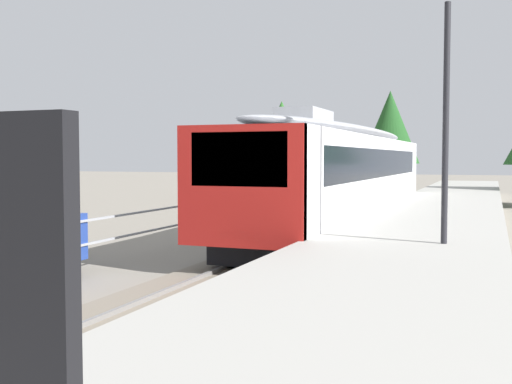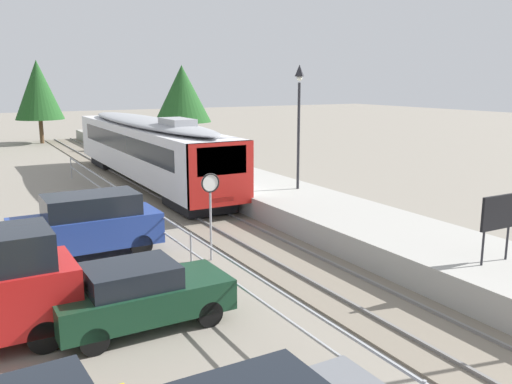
# 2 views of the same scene
# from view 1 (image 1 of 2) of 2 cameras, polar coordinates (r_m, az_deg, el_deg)

# --- Properties ---
(ground_plane) EXTENTS (160.00, 160.00, 0.00)m
(ground_plane) POSITION_cam_1_polar(r_m,az_deg,el_deg) (18.82, -3.84, -4.62)
(ground_plane) COLOR gray
(track_rails) EXTENTS (3.20, 60.00, 0.14)m
(track_rails) POSITION_cam_1_polar(r_m,az_deg,el_deg) (17.77, 4.99, -4.98)
(track_rails) COLOR slate
(track_rails) RESTS_ON ground
(commuter_train) EXTENTS (2.82, 18.80, 3.74)m
(commuter_train) POSITION_cam_1_polar(r_m,az_deg,el_deg) (21.48, 8.00, 2.06)
(commuter_train) COLOR silver
(commuter_train) RESTS_ON track_rails
(station_platform) EXTENTS (3.90, 60.00, 0.90)m
(station_platform) POSITION_cam_1_polar(r_m,az_deg,el_deg) (17.11, 15.54, -3.99)
(station_platform) COLOR #A8A59E
(station_platform) RESTS_ON ground
(platform_lamp_mid_platform) EXTENTS (0.34, 0.34, 5.35)m
(platform_lamp_mid_platform) POSITION_cam_1_polar(r_m,az_deg,el_deg) (12.52, 17.28, 12.56)
(platform_lamp_mid_platform) COLOR #232328
(platform_lamp_mid_platform) RESTS_ON station_platform
(speed_limit_sign) EXTENTS (0.61, 0.10, 2.81)m
(speed_limit_sign) POSITION_cam_1_polar(r_m,az_deg,el_deg) (10.55, -21.58, 0.63)
(speed_limit_sign) COLOR #9EA0A5
(speed_limit_sign) RESTS_ON ground
(tree_behind_carpark) EXTENTS (4.08, 4.08, 6.55)m
(tree_behind_carpark) POSITION_cam_1_polar(r_m,az_deg,el_deg) (43.66, 2.39, 5.49)
(tree_behind_carpark) COLOR brown
(tree_behind_carpark) RESTS_ON ground
(tree_distant_left) EXTENTS (4.19, 4.19, 7.36)m
(tree_distant_left) POSITION_cam_1_polar(r_m,az_deg,el_deg) (45.36, 12.31, 5.88)
(tree_distant_left) COLOR brown
(tree_distant_left) RESTS_ON ground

